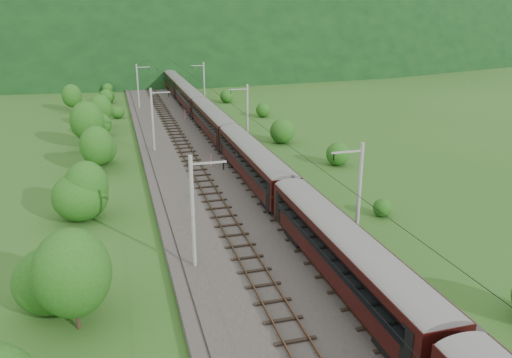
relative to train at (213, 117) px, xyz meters
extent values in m
plane|color=#2A541A|center=(-2.40, -36.18, -3.33)|extent=(600.00, 600.00, 0.00)
cube|color=#38332D|center=(-2.40, -26.18, -3.18)|extent=(14.00, 220.00, 0.30)
cube|color=#533623|center=(-5.52, -26.18, -2.84)|extent=(0.08, 220.00, 0.15)
cube|color=#533623|center=(-4.08, -26.18, -2.84)|extent=(0.08, 220.00, 0.15)
cube|color=black|center=(-4.80, -26.18, -2.97)|extent=(2.40, 220.00, 0.12)
cube|color=#533623|center=(-0.72, -26.18, -2.84)|extent=(0.08, 220.00, 0.15)
cube|color=#533623|center=(0.72, -26.18, -2.84)|extent=(0.08, 220.00, 0.15)
cube|color=black|center=(0.00, -26.18, -2.97)|extent=(2.40, 220.00, 0.12)
cylinder|color=gray|center=(-8.60, -36.18, 0.97)|extent=(0.28, 0.28, 8.00)
cube|color=gray|center=(-7.40, -36.18, 4.37)|extent=(2.40, 0.12, 0.12)
cylinder|color=black|center=(-6.40, -36.18, 4.07)|extent=(0.10, 0.10, 0.50)
cylinder|color=gray|center=(-8.60, -4.18, 0.97)|extent=(0.28, 0.28, 8.00)
cube|color=gray|center=(-7.40, -4.18, 4.37)|extent=(2.40, 0.12, 0.12)
cylinder|color=black|center=(-6.40, -4.18, 4.07)|extent=(0.10, 0.10, 0.50)
cylinder|color=gray|center=(-8.60, 27.82, 0.97)|extent=(0.28, 0.28, 8.00)
cube|color=gray|center=(-7.40, 27.82, 4.37)|extent=(2.40, 0.12, 0.12)
cylinder|color=black|center=(-6.40, 27.82, 4.07)|extent=(0.10, 0.10, 0.50)
cylinder|color=gray|center=(-8.60, 59.82, 0.97)|extent=(0.28, 0.28, 8.00)
cube|color=gray|center=(-7.40, 59.82, 4.37)|extent=(2.40, 0.12, 0.12)
cylinder|color=black|center=(-6.40, 59.82, 4.07)|extent=(0.10, 0.10, 0.50)
cylinder|color=gray|center=(-8.60, 91.82, 0.97)|extent=(0.28, 0.28, 8.00)
cube|color=gray|center=(-7.40, 91.82, 4.37)|extent=(2.40, 0.12, 0.12)
cylinder|color=black|center=(-6.40, 91.82, 4.07)|extent=(0.10, 0.10, 0.50)
cylinder|color=gray|center=(3.80, -36.18, 0.97)|extent=(0.28, 0.28, 8.00)
cube|color=gray|center=(2.60, -36.18, 4.37)|extent=(2.40, 0.12, 0.12)
cylinder|color=black|center=(1.60, -36.18, 4.07)|extent=(0.10, 0.10, 0.50)
cylinder|color=gray|center=(3.80, -4.18, 0.97)|extent=(0.28, 0.28, 8.00)
cube|color=gray|center=(2.60, -4.18, 4.37)|extent=(2.40, 0.12, 0.12)
cylinder|color=black|center=(1.60, -4.18, 4.07)|extent=(0.10, 0.10, 0.50)
cylinder|color=gray|center=(3.80, 27.82, 0.97)|extent=(0.28, 0.28, 8.00)
cube|color=gray|center=(2.60, 27.82, 4.37)|extent=(2.40, 0.12, 0.12)
cylinder|color=black|center=(1.60, 27.82, 4.07)|extent=(0.10, 0.10, 0.50)
cylinder|color=gray|center=(3.80, 59.82, 0.97)|extent=(0.28, 0.28, 8.00)
cube|color=gray|center=(2.60, 59.82, 4.37)|extent=(2.40, 0.12, 0.12)
cylinder|color=black|center=(1.60, 59.82, 4.07)|extent=(0.10, 0.10, 0.50)
cylinder|color=gray|center=(3.80, 91.82, 0.97)|extent=(0.28, 0.28, 8.00)
cube|color=gray|center=(2.60, 91.82, 4.37)|extent=(2.40, 0.12, 0.12)
cylinder|color=black|center=(1.60, 91.82, 4.07)|extent=(0.10, 0.10, 0.50)
cylinder|color=black|center=(-4.80, -26.18, 3.77)|extent=(0.03, 198.00, 0.03)
cylinder|color=black|center=(0.00, -26.18, 3.77)|extent=(0.03, 198.00, 0.03)
ellipsoid|color=black|center=(-2.40, 223.82, -3.33)|extent=(504.00, 360.00, 244.00)
cube|color=black|center=(0.00, -41.88, -0.53)|extent=(2.70, 20.46, 2.79)
cylinder|color=slate|center=(0.00, -41.88, 0.72)|extent=(2.70, 20.36, 2.70)
cube|color=black|center=(-1.37, -41.88, -0.20)|extent=(0.05, 18.01, 1.07)
cube|color=black|center=(1.37, -41.88, -0.20)|extent=(0.05, 18.01, 1.07)
cube|color=black|center=(0.00, -49.04, -2.34)|extent=(2.05, 2.98, 0.84)
cube|color=black|center=(0.00, -34.71, -2.34)|extent=(2.05, 2.98, 0.84)
cube|color=black|center=(0.00, -20.74, -0.53)|extent=(2.70, 20.46, 2.79)
cylinder|color=slate|center=(0.00, -20.74, 0.72)|extent=(2.70, 20.36, 2.70)
cube|color=black|center=(-1.37, -20.74, -0.20)|extent=(0.05, 18.01, 1.07)
cube|color=black|center=(1.37, -20.74, -0.20)|extent=(0.05, 18.01, 1.07)
cube|color=black|center=(0.00, -27.91, -2.34)|extent=(2.05, 2.98, 0.84)
cube|color=black|center=(0.00, -13.58, -2.34)|extent=(2.05, 2.98, 0.84)
cube|color=black|center=(0.00, 0.39, -0.53)|extent=(2.70, 20.46, 2.79)
cylinder|color=slate|center=(0.00, 0.39, 0.72)|extent=(2.70, 20.36, 2.70)
cube|color=black|center=(-1.37, 0.39, -0.20)|extent=(0.05, 18.01, 1.07)
cube|color=black|center=(1.37, 0.39, -0.20)|extent=(0.05, 18.01, 1.07)
cube|color=black|center=(0.00, -6.77, -2.34)|extent=(2.05, 2.98, 0.84)
cube|color=black|center=(0.00, 7.55, -2.34)|extent=(2.05, 2.98, 0.84)
cube|color=black|center=(0.00, 21.52, -0.53)|extent=(2.70, 20.46, 2.79)
cylinder|color=slate|center=(0.00, 21.52, 0.72)|extent=(2.70, 20.36, 2.70)
cube|color=black|center=(-1.37, 21.52, -0.20)|extent=(0.05, 18.01, 1.07)
cube|color=black|center=(1.37, 21.52, -0.20)|extent=(0.05, 18.01, 1.07)
cube|color=black|center=(0.00, 14.36, -2.34)|extent=(2.05, 2.98, 0.84)
cube|color=black|center=(0.00, 28.68, -2.34)|extent=(2.05, 2.98, 0.84)
cube|color=black|center=(0.00, 42.65, -0.53)|extent=(2.70, 20.46, 2.79)
cylinder|color=slate|center=(0.00, 42.65, 0.72)|extent=(2.70, 20.36, 2.70)
cube|color=black|center=(-1.37, 42.65, -0.20)|extent=(0.05, 18.01, 1.07)
cube|color=black|center=(1.37, 42.65, -0.20)|extent=(0.05, 18.01, 1.07)
cube|color=black|center=(0.00, 35.49, -2.34)|extent=(2.05, 2.98, 0.84)
cube|color=black|center=(0.00, 49.81, -2.34)|extent=(2.05, 2.98, 0.84)
cube|color=#13449C|center=(0.00, 72.15, -0.53)|extent=(2.70, 16.74, 2.79)
cylinder|color=slate|center=(0.00, 72.15, 0.72)|extent=(2.70, 16.66, 2.70)
cube|color=black|center=(-1.37, 72.15, -0.20)|extent=(0.05, 14.73, 1.07)
cube|color=black|center=(1.37, 72.15, -0.20)|extent=(0.05, 14.73, 1.07)
cube|color=black|center=(0.00, 66.29, -2.34)|extent=(2.05, 2.98, 0.84)
cube|color=black|center=(0.00, 78.01, -2.34)|extent=(2.05, 2.98, 0.84)
cube|color=gold|center=(0.00, 80.33, -0.72)|extent=(2.75, 0.50, 2.51)
cube|color=gold|center=(0.00, 63.98, -0.72)|extent=(2.75, 0.50, 2.51)
cube|color=black|center=(0.00, 75.15, 1.38)|extent=(0.08, 1.60, 0.84)
cylinder|color=red|center=(-2.87, -12.81, -2.35)|extent=(0.15, 0.15, 1.37)
cylinder|color=red|center=(-1.88, 14.68, -2.31)|extent=(0.15, 0.15, 1.45)
cylinder|color=black|center=(-7.06, 18.76, -2.18)|extent=(0.12, 0.12, 1.70)
sphere|color=red|center=(-7.06, 18.76, -1.29)|extent=(0.20, 0.20, 0.20)
ellipsoid|color=#245015|center=(-17.57, -38.81, -1.32)|extent=(4.46, 4.46, 4.02)
ellipsoid|color=#245015|center=(-16.58, -24.63, -1.20)|extent=(4.74, 4.74, 4.27)
ellipsoid|color=#245015|center=(-15.18, -7.56, -1.61)|extent=(3.83, 3.83, 3.45)
ellipsoid|color=#245015|center=(-15.55, 7.44, -1.63)|extent=(3.78, 3.78, 3.40)
ellipsoid|color=#245015|center=(-12.65, 20.06, -2.30)|extent=(2.29, 2.29, 2.06)
ellipsoid|color=#245015|center=(-14.35, 36.12, -1.93)|extent=(3.13, 3.13, 2.82)
ellipsoid|color=#245015|center=(-14.26, 50.75, -2.29)|extent=(2.32, 2.32, 2.09)
cylinder|color=black|center=(-16.09, -41.24, -1.67)|extent=(0.24, 0.24, 3.32)
ellipsoid|color=#245015|center=(-16.09, -41.24, 0.22)|extent=(4.27, 4.27, 5.12)
cylinder|color=black|center=(-15.96, -24.64, -1.91)|extent=(0.24, 0.24, 2.84)
ellipsoid|color=#245015|center=(-15.96, -24.64, -0.29)|extent=(3.66, 3.66, 4.39)
cylinder|color=black|center=(-15.36, -10.87, -1.89)|extent=(0.24, 0.24, 2.88)
ellipsoid|color=#245015|center=(-15.36, -10.87, -0.24)|extent=(3.71, 3.71, 4.45)
cylinder|color=black|center=(-16.70, 0.49, -1.62)|extent=(0.24, 0.24, 3.42)
ellipsoid|color=#245015|center=(-16.70, 0.49, 0.33)|extent=(4.40, 4.40, 5.28)
cylinder|color=black|center=(-15.22, 12.71, -1.91)|extent=(0.24, 0.24, 2.85)
ellipsoid|color=#245015|center=(-15.22, 12.71, -0.28)|extent=(3.67, 3.67, 4.40)
cylinder|color=black|center=(-20.34, 28.41, -1.98)|extent=(0.24, 0.24, 2.71)
ellipsoid|color=#245015|center=(-20.34, 28.41, -0.43)|extent=(3.49, 3.49, 4.19)
ellipsoid|color=#245015|center=(8.87, -31.17, -2.59)|extent=(1.65, 1.65, 1.49)
ellipsoid|color=#245015|center=(11.68, -15.76, -2.09)|extent=(2.76, 2.76, 2.48)
ellipsoid|color=#245015|center=(8.80, -4.00, -1.79)|extent=(3.44, 3.44, 3.10)
ellipsoid|color=#245015|center=(11.53, 14.24, -2.21)|extent=(2.50, 2.50, 2.25)
ellipsoid|color=#245015|center=(8.65, 30.03, -2.14)|extent=(2.65, 2.65, 2.39)
camera|label=1|loc=(-13.05, -67.38, 13.76)|focal=35.00mm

